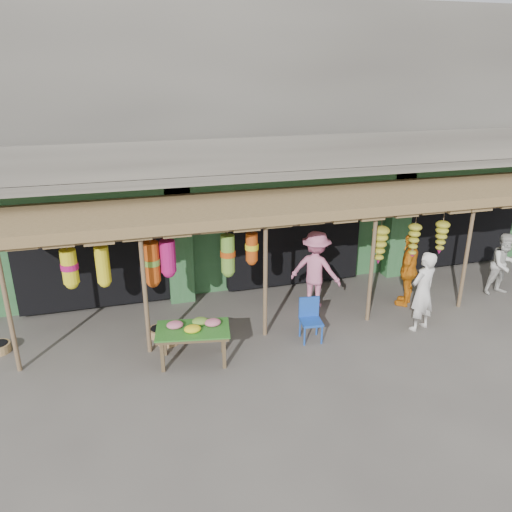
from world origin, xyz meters
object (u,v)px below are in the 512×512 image
object	(u,v)px
person_right	(504,264)
person_front	(423,291)
flower_table	(194,330)
person_shopper	(315,270)
blue_chair	(310,317)
person_vendor	(409,269)

from	to	relation	value
person_right	person_front	bearing A→B (deg)	-161.56
flower_table	person_front	bearing A→B (deg)	9.04
person_right	person_shopper	distance (m)	4.95
blue_chair	person_shopper	size ratio (longest dim) A/B	0.49
flower_table	person_vendor	size ratio (longest dim) A/B	0.84
flower_table	person_right	xyz separation A→B (m)	(8.14, 0.96, 0.12)
blue_chair	person_vendor	distance (m)	3.09
person_shopper	blue_chair	bearing A→B (deg)	102.67
person_vendor	person_front	bearing A→B (deg)	27.49
person_front	person_vendor	bearing A→B (deg)	-125.88
blue_chair	person_right	xyz separation A→B (m)	(5.60, 0.77, 0.30)
person_right	person_vendor	distance (m)	2.68
flower_table	blue_chair	bearing A→B (deg)	14.32
flower_table	person_vendor	distance (m)	5.58
person_front	flower_table	bearing A→B (deg)	-18.45
person_front	person_shopper	bearing A→B (deg)	-60.80
flower_table	person_right	world-z (taller)	person_right
person_vendor	person_shopper	distance (m)	2.29
person_right	blue_chair	bearing A→B (deg)	-172.55
person_front	person_vendor	xyz separation A→B (m)	(0.40, 1.20, 0.01)
person_front	person_right	bearing A→B (deg)	-178.66
blue_chair	person_front	distance (m)	2.57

